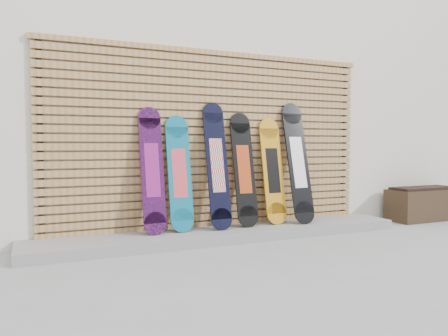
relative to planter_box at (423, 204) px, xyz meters
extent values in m
plane|color=gray|center=(-3.11, -0.67, -0.25)|extent=(80.00, 80.00, 0.00)
cube|color=silver|center=(-2.61, 2.83, 1.55)|extent=(12.00, 5.00, 3.60)
cube|color=gray|center=(-3.26, 0.01, -0.19)|extent=(4.60, 0.70, 0.12)
cube|color=#A27643|center=(-3.26, 0.30, -0.11)|extent=(4.20, 0.05, 0.08)
cube|color=#A27643|center=(-3.26, 0.30, -0.01)|extent=(4.20, 0.05, 0.08)
cube|color=#A27643|center=(-3.26, 0.30, 0.09)|extent=(4.20, 0.05, 0.07)
cube|color=#A27643|center=(-3.26, 0.30, 0.18)|extent=(4.20, 0.05, 0.07)
cube|color=#A27643|center=(-3.26, 0.30, 0.28)|extent=(4.20, 0.05, 0.07)
cube|color=#A27643|center=(-3.26, 0.30, 0.38)|extent=(4.20, 0.05, 0.07)
cube|color=#A27643|center=(-3.26, 0.30, 0.47)|extent=(4.20, 0.05, 0.07)
cube|color=#A27643|center=(-3.26, 0.30, 0.57)|extent=(4.20, 0.05, 0.07)
cube|color=#A27643|center=(-3.26, 0.30, 0.67)|extent=(4.20, 0.05, 0.07)
cube|color=#A27643|center=(-3.26, 0.30, 0.76)|extent=(4.20, 0.05, 0.08)
cube|color=#A27643|center=(-3.26, 0.30, 0.86)|extent=(4.20, 0.05, 0.08)
cube|color=#A27643|center=(-3.26, 0.30, 0.96)|extent=(4.20, 0.05, 0.08)
cube|color=#A27643|center=(-3.26, 0.30, 1.06)|extent=(4.20, 0.05, 0.08)
cube|color=#A27643|center=(-3.26, 0.30, 1.15)|extent=(4.20, 0.05, 0.08)
cube|color=#A27643|center=(-3.26, 0.30, 1.25)|extent=(4.20, 0.05, 0.08)
cube|color=#A27643|center=(-3.26, 0.30, 1.35)|extent=(4.20, 0.05, 0.08)
cube|color=#A27643|center=(-3.26, 0.30, 1.44)|extent=(4.20, 0.05, 0.08)
cube|color=#A27643|center=(-3.26, 0.30, 1.54)|extent=(4.20, 0.05, 0.08)
cube|color=#A27643|center=(-3.26, 0.30, 1.64)|extent=(4.20, 0.05, 0.08)
cube|color=#A27643|center=(-3.26, 0.30, 1.73)|extent=(4.20, 0.05, 0.08)
cube|color=#A27643|center=(-3.26, 0.30, 1.83)|extent=(4.20, 0.05, 0.08)
cube|color=#A27643|center=(-3.26, 0.30, 1.93)|extent=(4.20, 0.05, 0.08)
cube|color=black|center=(-5.28, 0.32, 0.87)|extent=(0.06, 0.04, 2.23)
cube|color=black|center=(-1.24, 0.32, 0.87)|extent=(0.06, 0.04, 2.23)
cube|color=#A27643|center=(-3.26, 0.30, 2.02)|extent=(4.26, 0.07, 0.06)
cube|color=black|center=(0.00, 0.00, -0.01)|extent=(1.11, 0.46, 0.46)
cube|color=black|center=(0.00, 0.00, 0.24)|extent=(1.02, 0.37, 0.04)
cube|color=black|center=(-4.12, 0.12, 0.60)|extent=(0.26, 0.25, 1.19)
cylinder|color=black|center=(-4.12, 0.01, 0.00)|extent=(0.26, 0.07, 0.26)
cylinder|color=black|center=(-4.12, 0.24, 1.19)|extent=(0.26, 0.07, 0.26)
cube|color=#8E1C76|center=(-4.12, 0.12, 0.60)|extent=(0.16, 0.14, 0.61)
cube|color=#0D6686|center=(-3.79, 0.13, 0.55)|extent=(0.28, 0.23, 1.09)
cylinder|color=#0D6686|center=(-3.79, 0.03, 0.01)|extent=(0.28, 0.07, 0.28)
cylinder|color=#0D6686|center=(-3.79, 0.23, 1.09)|extent=(0.28, 0.07, 0.28)
cube|color=#E95261|center=(-3.79, 0.13, 0.55)|extent=(0.17, 0.13, 0.57)
cube|color=black|center=(-3.33, 0.10, 0.64)|extent=(0.27, 0.29, 1.27)
cylinder|color=black|center=(-3.33, -0.04, 0.00)|extent=(0.27, 0.08, 0.26)
cylinder|color=black|center=(-3.33, 0.23, 1.27)|extent=(0.27, 0.08, 0.26)
cube|color=white|center=(-3.33, 0.10, 0.64)|extent=(0.16, 0.16, 0.65)
cube|color=black|center=(-2.96, 0.11, 0.58)|extent=(0.27, 0.26, 1.15)
cylinder|color=black|center=(-2.96, 0.00, 0.01)|extent=(0.27, 0.08, 0.27)
cylinder|color=black|center=(-2.96, 0.23, 1.15)|extent=(0.27, 0.08, 0.27)
cube|color=#982E0D|center=(-2.96, 0.11, 0.58)|extent=(0.17, 0.15, 0.60)
cube|color=orange|center=(-2.53, 0.13, 0.55)|extent=(0.28, 0.23, 1.09)
cylinder|color=orange|center=(-2.53, 0.02, 0.01)|extent=(0.28, 0.07, 0.28)
cylinder|color=orange|center=(-2.53, 0.23, 1.09)|extent=(0.28, 0.07, 0.28)
cube|color=black|center=(-2.53, 0.13, 0.55)|extent=(0.17, 0.14, 0.58)
cube|color=black|center=(-2.19, 0.07, 0.66)|extent=(0.29, 0.34, 1.28)
cylinder|color=black|center=(-2.19, -0.09, 0.02)|extent=(0.29, 0.09, 0.29)
cylinder|color=black|center=(-2.19, 0.22, 1.30)|extent=(0.29, 0.09, 0.29)
cube|color=white|center=(-2.19, 0.07, 0.66)|extent=(0.18, 0.19, 0.66)
camera|label=1|loc=(-5.39, -4.73, 0.88)|focal=35.00mm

